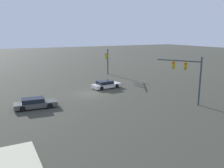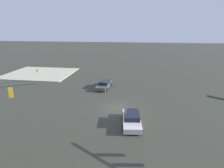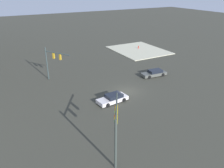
{
  "view_description": "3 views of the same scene",
  "coord_description": "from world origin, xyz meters",
  "px_view_note": "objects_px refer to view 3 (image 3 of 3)",
  "views": [
    {
      "loc": [
        30.76,
        -12.36,
        8.64
      ],
      "look_at": [
        1.8,
        2.82,
        1.5
      ],
      "focal_mm": 37.68,
      "sensor_mm": 36.0,
      "label": 1
    },
    {
      "loc": [
        -2.38,
        21.37,
        10.05
      ],
      "look_at": [
        0.39,
        2.01,
        3.93
      ],
      "focal_mm": 28.87,
      "sensor_mm": 36.0,
      "label": 2
    },
    {
      "loc": [
        -27.62,
        18.0,
        15.82
      ],
      "look_at": [
        -0.14,
        2.83,
        1.97
      ],
      "focal_mm": 36.16,
      "sensor_mm": 36.0,
      "label": 3
    }
  ],
  "objects_px": {
    "traffic_signal_near_corner": "(116,125)",
    "traffic_signal_opposite_side": "(52,59)",
    "fire_hydrant_on_curb": "(138,47)",
    "sedan_car_approaching": "(154,73)",
    "sedan_car_waiting_far": "(113,98)"
  },
  "relations": [
    {
      "from": "traffic_signal_opposite_side",
      "to": "traffic_signal_near_corner",
      "type": "bearing_deg",
      "value": -31.21
    },
    {
      "from": "traffic_signal_near_corner",
      "to": "sedan_car_approaching",
      "type": "distance_m",
      "value": 23.13
    },
    {
      "from": "fire_hydrant_on_curb",
      "to": "traffic_signal_opposite_side",
      "type": "bearing_deg",
      "value": 112.51
    },
    {
      "from": "sedan_car_waiting_far",
      "to": "traffic_signal_opposite_side",
      "type": "bearing_deg",
      "value": -72.19
    },
    {
      "from": "traffic_signal_near_corner",
      "to": "traffic_signal_opposite_side",
      "type": "xyz_separation_m",
      "value": [
        22.16,
        0.02,
        0.38
      ]
    },
    {
      "from": "traffic_signal_near_corner",
      "to": "sedan_car_approaching",
      "type": "height_order",
      "value": "traffic_signal_near_corner"
    },
    {
      "from": "traffic_signal_near_corner",
      "to": "fire_hydrant_on_curb",
      "type": "relative_size",
      "value": 7.77
    },
    {
      "from": "traffic_signal_near_corner",
      "to": "sedan_car_approaching",
      "type": "bearing_deg",
      "value": -17.15
    },
    {
      "from": "sedan_car_waiting_far",
      "to": "fire_hydrant_on_curb",
      "type": "bearing_deg",
      "value": -137.78
    },
    {
      "from": "traffic_signal_near_corner",
      "to": "fire_hydrant_on_curb",
      "type": "xyz_separation_m",
      "value": [
        32.88,
        -25.84,
        -3.15
      ]
    },
    {
      "from": "sedan_car_approaching",
      "to": "sedan_car_waiting_far",
      "type": "distance_m",
      "value": 12.94
    },
    {
      "from": "sedan_car_approaching",
      "to": "fire_hydrant_on_curb",
      "type": "bearing_deg",
      "value": -111.49
    },
    {
      "from": "traffic_signal_near_corner",
      "to": "sedan_car_waiting_far",
      "type": "relative_size",
      "value": 1.16
    },
    {
      "from": "sedan_car_approaching",
      "to": "sedan_car_waiting_far",
      "type": "height_order",
      "value": "same"
    },
    {
      "from": "traffic_signal_opposite_side",
      "to": "sedan_car_approaching",
      "type": "xyz_separation_m",
      "value": [
        -6.87,
        -17.11,
        -3.45
      ]
    }
  ]
}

